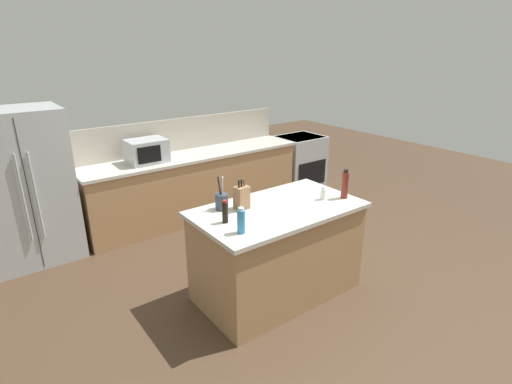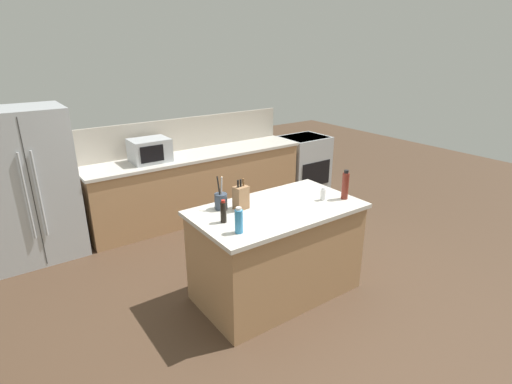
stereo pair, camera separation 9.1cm
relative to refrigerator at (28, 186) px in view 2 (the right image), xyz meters
The scene contains 13 objects.
ground_plane 3.03m from the refrigerator, 50.94° to the right, with size 14.00×14.00×0.00m, color #473323.
back_counter_run 2.16m from the refrigerator, ahead, with size 3.20×0.66×0.94m.
wall_backsplash 2.16m from the refrigerator, ahead, with size 3.16×0.03×0.46m, color #B2A899.
kitchen_island 2.93m from the refrigerator, 50.94° to the right, with size 1.61×0.92×0.94m.
refrigerator is the anchor object (origin of this frame).
range_oven 4.16m from the refrigerator, ahead, with size 0.76×0.65×0.92m.
microwave 1.46m from the refrigerator, ahead, with size 0.49×0.39×0.30m.
knife_block 2.58m from the refrigerator, 53.56° to the right, with size 0.14×0.12×0.29m.
utensil_crock 2.40m from the refrigerator, 55.03° to the right, with size 0.12×0.12×0.32m.
vinegar_bottle 3.52m from the refrigerator, 44.34° to the right, with size 0.07×0.07×0.30m.
salt_shaker 3.30m from the refrigerator, 45.56° to the right, with size 0.05×0.05×0.13m.
dish_soap_bottle 2.78m from the refrigerator, 63.51° to the right, with size 0.07×0.07×0.22m.
soy_sauce_bottle 2.56m from the refrigerator, 60.98° to the right, with size 0.05×0.05×0.21m.
Camera 2 is at (-2.18, -2.72, 2.40)m, focal length 28.00 mm.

